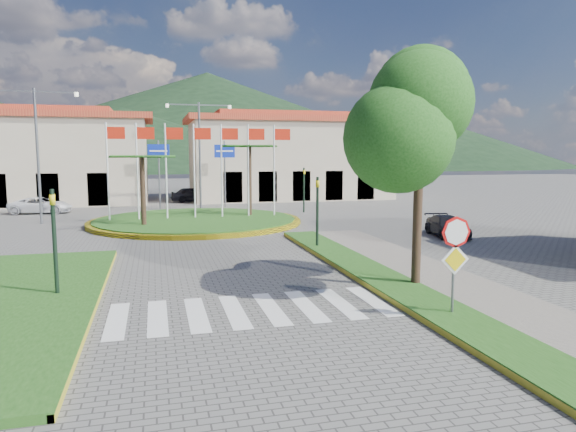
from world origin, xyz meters
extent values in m
plane|color=slate|center=(0.00, 0.00, 0.00)|extent=(160.00, 160.00, 0.00)
cube|color=gray|center=(6.00, 2.00, 0.07)|extent=(4.00, 28.00, 0.15)
cube|color=#1C4A15|center=(4.80, 2.00, 0.09)|extent=(1.60, 28.00, 0.18)
cube|color=#1C4A15|center=(-6.50, 6.00, 0.09)|extent=(5.00, 14.00, 0.18)
cube|color=silver|center=(0.00, 4.00, 0.01)|extent=(8.00, 3.00, 0.01)
cylinder|color=yellow|center=(0.00, 22.00, 0.12)|extent=(12.70, 12.70, 0.24)
cylinder|color=#1C4A15|center=(0.00, 22.00, 0.15)|extent=(12.00, 12.00, 0.30)
cylinder|color=black|center=(-3.00, 20.00, 2.02)|extent=(0.28, 0.28, 4.05)
cylinder|color=black|center=(3.50, 23.00, 2.34)|extent=(0.28, 0.28, 4.68)
cylinder|color=silver|center=(-5.00, 22.50, 3.00)|extent=(0.10, 0.10, 6.00)
cube|color=red|center=(-4.45, 22.50, 5.40)|extent=(1.00, 0.03, 0.70)
cylinder|color=silver|center=(-3.33, 22.50, 3.00)|extent=(0.10, 0.10, 6.00)
cube|color=red|center=(-2.78, 22.50, 5.40)|extent=(1.00, 0.03, 0.70)
cylinder|color=silver|center=(-1.67, 22.50, 3.00)|extent=(0.10, 0.10, 6.00)
cube|color=red|center=(-1.12, 22.50, 5.40)|extent=(1.00, 0.03, 0.70)
cylinder|color=silver|center=(0.00, 22.50, 3.00)|extent=(0.10, 0.10, 6.00)
cube|color=red|center=(0.55, 22.50, 5.40)|extent=(1.00, 0.03, 0.70)
cylinder|color=silver|center=(1.67, 22.50, 3.00)|extent=(0.10, 0.10, 6.00)
cube|color=red|center=(2.22, 22.50, 5.40)|extent=(1.00, 0.03, 0.70)
cylinder|color=silver|center=(3.33, 22.50, 3.00)|extent=(0.10, 0.10, 6.00)
cube|color=red|center=(3.88, 22.50, 5.40)|extent=(1.00, 0.03, 0.70)
cylinder|color=silver|center=(5.00, 22.50, 3.00)|extent=(0.10, 0.10, 6.00)
cube|color=red|center=(5.55, 22.50, 5.40)|extent=(1.00, 0.03, 0.70)
cylinder|color=slate|center=(4.90, 2.00, 1.25)|extent=(0.07, 0.07, 2.50)
cylinder|color=red|center=(4.90, 1.95, 2.25)|extent=(0.80, 0.03, 0.80)
cube|color=yellow|center=(4.90, 1.94, 1.55)|extent=(0.78, 0.03, 0.78)
cylinder|color=black|center=(5.50, 5.00, 2.20)|extent=(0.28, 0.28, 4.40)
ellipsoid|color=#1A4A13|center=(5.50, 5.00, 5.20)|extent=(3.60, 3.60, 3.20)
cylinder|color=black|center=(-5.20, 6.50, 1.60)|extent=(0.12, 0.12, 3.20)
imported|color=yellow|center=(-5.20, 6.50, 2.60)|extent=(0.15, 0.18, 0.90)
cylinder|color=black|center=(4.50, 12.00, 1.60)|extent=(0.12, 0.12, 3.20)
imported|color=yellow|center=(4.50, 12.00, 2.60)|extent=(0.15, 0.18, 0.90)
cylinder|color=black|center=(8.00, 26.00, 1.60)|extent=(0.12, 0.12, 3.20)
imported|color=yellow|center=(8.00, 26.00, 2.60)|extent=(0.18, 0.15, 0.90)
cylinder|color=slate|center=(-2.00, 31.00, 2.60)|extent=(0.12, 0.12, 5.20)
cube|color=#0F27AC|center=(-2.00, 30.94, 4.40)|extent=(1.60, 0.05, 1.00)
cylinder|color=slate|center=(3.00, 31.00, 2.60)|extent=(0.12, 0.12, 5.20)
cube|color=#0F27AC|center=(3.00, 30.94, 4.40)|extent=(1.60, 0.05, 1.00)
cylinder|color=slate|center=(1.00, 30.00, 4.00)|extent=(0.16, 0.16, 8.00)
cube|color=slate|center=(-0.20, 30.00, 7.80)|extent=(2.40, 0.08, 0.08)
cube|color=slate|center=(2.20, 30.00, 7.80)|extent=(2.40, 0.08, 0.08)
cylinder|color=slate|center=(-9.00, 24.00, 4.00)|extent=(0.16, 0.16, 8.00)
cube|color=slate|center=(-10.20, 24.00, 7.80)|extent=(2.40, 0.08, 0.08)
cube|color=slate|center=(-7.80, 24.00, 7.80)|extent=(2.40, 0.08, 0.08)
cube|color=#BCAC8E|center=(-14.00, 38.00, 3.50)|extent=(22.00, 9.00, 7.00)
cube|color=#A83120|center=(-14.00, 38.00, 7.25)|extent=(23.32, 9.54, 0.50)
cube|color=#A83120|center=(-14.00, 38.00, 7.75)|extent=(16.50, 4.95, 0.60)
cube|color=#BCAC8E|center=(10.00, 38.00, 3.50)|extent=(18.00, 9.00, 7.00)
cube|color=#A83120|center=(10.00, 38.00, 7.25)|extent=(19.08, 9.54, 0.50)
cube|color=#A83120|center=(10.00, 38.00, 7.75)|extent=(13.50, 4.95, 0.60)
cone|color=black|center=(15.00, 160.00, 15.00)|extent=(180.00, 180.00, 30.00)
cone|color=black|center=(70.00, 135.00, 9.00)|extent=(120.00, 120.00, 18.00)
cone|color=black|center=(-10.00, 130.00, 8.00)|extent=(110.00, 110.00, 16.00)
imported|color=silver|center=(-10.20, 30.00, 0.57)|extent=(4.27, 2.21, 1.15)
imported|color=black|center=(0.88, 36.16, 0.65)|extent=(3.90, 1.77, 1.30)
imported|color=black|center=(8.71, 35.35, 0.63)|extent=(4.08, 2.54, 1.27)
imported|color=black|center=(12.00, 13.71, 0.52)|extent=(2.16, 3.83, 1.05)
camera|label=1|loc=(-2.37, -9.25, 4.20)|focal=32.00mm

